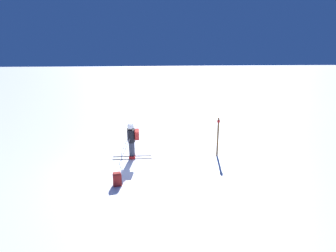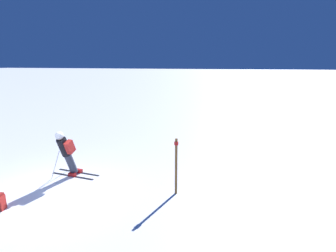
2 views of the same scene
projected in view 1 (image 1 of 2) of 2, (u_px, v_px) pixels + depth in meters
The scene contains 4 objects.
ground_plane at pixel (135, 170), 10.90m from camera, with size 300.00×300.00×0.00m, color white.
skier at pixel (132, 139), 11.62m from camera, with size 1.51×1.85×1.87m.
spare_backpack at pixel (117, 179), 9.51m from camera, with size 0.25×0.32×0.50m.
trail_marker at pixel (218, 135), 12.26m from camera, with size 0.13×0.13×1.84m.
Camera 1 is at (10.17, -0.67, 4.50)m, focal length 28.00 mm.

